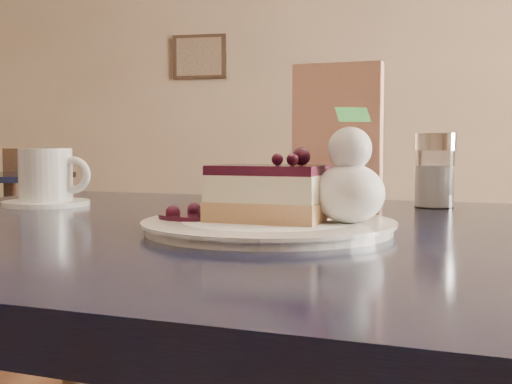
% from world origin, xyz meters
% --- Properties ---
extents(main_table, '(1.38, 1.03, 0.79)m').
position_xyz_m(main_table, '(0.08, 0.03, 0.71)').
color(main_table, black).
rests_on(main_table, ground).
extents(dessert_plate, '(0.28, 0.28, 0.01)m').
position_xyz_m(dessert_plate, '(0.08, -0.02, 0.80)').
color(dessert_plate, white).
rests_on(dessert_plate, main_table).
extents(cheesecake_slice, '(0.14, 0.11, 0.06)m').
position_xyz_m(cheesecake_slice, '(0.08, -0.02, 0.84)').
color(cheesecake_slice, '#E2A26E').
rests_on(cheesecake_slice, dessert_plate).
extents(whipped_cream, '(0.08, 0.08, 0.07)m').
position_xyz_m(whipped_cream, '(0.17, -0.02, 0.84)').
color(whipped_cream, white).
rests_on(whipped_cream, dessert_plate).
extents(berry_sauce, '(0.08, 0.08, 0.01)m').
position_xyz_m(berry_sauce, '(-0.01, -0.01, 0.81)').
color(berry_sauce, black).
rests_on(berry_sauce, dessert_plate).
extents(coffee_set, '(0.15, 0.14, 0.09)m').
position_xyz_m(coffee_set, '(-0.33, 0.22, 0.83)').
color(coffee_set, white).
rests_on(coffee_set, main_table).
extents(menu_card, '(0.15, 0.05, 0.23)m').
position_xyz_m(menu_card, '(0.12, 0.35, 0.91)').
color(menu_card, beige).
rests_on(menu_card, main_table).
extents(sugar_shaker, '(0.06, 0.06, 0.12)m').
position_xyz_m(sugar_shaker, '(0.28, 0.30, 0.85)').
color(sugar_shaker, white).
rests_on(sugar_shaker, main_table).
extents(napkin_stack, '(0.14, 0.14, 0.05)m').
position_xyz_m(napkin_stack, '(0.00, 0.39, 0.82)').
color(napkin_stack, white).
rests_on(napkin_stack, main_table).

